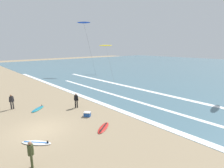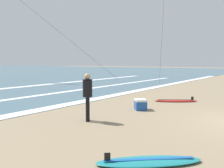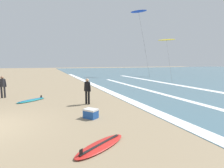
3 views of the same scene
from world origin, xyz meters
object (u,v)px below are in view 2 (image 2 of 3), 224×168
surfboard_foreground_flat (176,101)px  cooler_box (140,104)px  surfer_left_far (88,93)px  surfboard_right_spare (149,161)px

surfboard_foreground_flat → cooler_box: 2.99m
surfer_left_far → surfboard_right_spare: bearing=-124.2°
surfer_left_far → surfboard_foreground_flat: surfer_left_far is taller
surfer_left_far → surfboard_foreground_flat: (5.79, -0.96, -0.91)m
surfboard_right_spare → cooler_box: cooler_box is taller
cooler_box → surfboard_right_spare: bearing=-151.1°
surfer_left_far → surfboard_right_spare: (-2.27, -3.33, -0.91)m
surfer_left_far → surfboard_foreground_flat: 5.94m
surfboard_right_spare → cooler_box: 5.83m
surfer_left_far → cooler_box: 2.97m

